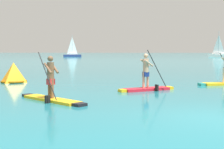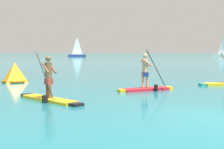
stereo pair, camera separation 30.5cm
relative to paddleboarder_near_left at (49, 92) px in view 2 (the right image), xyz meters
name	(u,v)px [view 2 (the right image)]	position (x,y,z in m)	size (l,w,h in m)	color
ground	(224,119)	(5.73, -2.60, -0.35)	(440.00, 440.00, 0.00)	#1E727F
paddleboarder_near_left	(49,92)	(0.00, 0.00, 0.00)	(3.02, 2.56, 1.87)	yellow
paddleboarder_mid_center	(146,83)	(3.65, 3.37, 0.02)	(2.65, 1.78, 1.93)	red
race_marker_buoy	(15,73)	(-4.04, 6.57, 0.17)	(1.51, 1.51, 1.18)	orange
sailboat_left_horizon	(77,54)	(-14.91, 76.91, 0.57)	(5.10, 2.58, 6.33)	navy
sailboat_right_horizon	(224,54)	(25.84, 78.79, 0.53)	(5.55, 3.06, 7.21)	white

